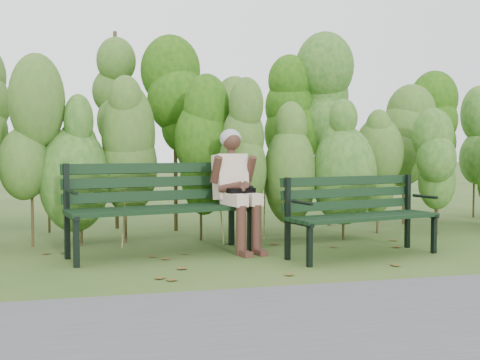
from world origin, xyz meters
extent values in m
plane|color=#2A4C18|center=(0.00, 0.00, 0.00)|extent=(80.00, 80.00, 0.00)
cube|color=#474749|center=(0.00, -2.20, 0.01)|extent=(60.00, 2.50, 0.01)
cylinder|color=#47381E|center=(-2.14, 1.30, 0.40)|extent=(0.03, 0.03, 0.80)
ellipsoid|color=#23581A|center=(-2.14, 1.30, 1.04)|extent=(0.64, 0.64, 1.44)
cylinder|color=#47381E|center=(-1.53, 1.30, 0.40)|extent=(0.03, 0.03, 0.80)
ellipsoid|color=#23581A|center=(-1.53, 1.30, 1.04)|extent=(0.64, 0.64, 1.44)
cylinder|color=#47381E|center=(-0.92, 1.30, 0.40)|extent=(0.03, 0.03, 0.80)
ellipsoid|color=#23581A|center=(-0.92, 1.30, 1.04)|extent=(0.64, 0.64, 1.44)
cylinder|color=#47381E|center=(-0.31, 1.30, 0.40)|extent=(0.03, 0.03, 0.80)
ellipsoid|color=#23581A|center=(-0.31, 1.30, 1.04)|extent=(0.64, 0.64, 1.44)
cylinder|color=#47381E|center=(0.31, 1.30, 0.40)|extent=(0.03, 0.03, 0.80)
ellipsoid|color=#23581A|center=(0.31, 1.30, 1.04)|extent=(0.64, 0.64, 1.44)
cylinder|color=#47381E|center=(0.92, 1.30, 0.40)|extent=(0.03, 0.03, 0.80)
ellipsoid|color=#23581A|center=(0.92, 1.30, 1.04)|extent=(0.64, 0.64, 1.44)
cylinder|color=#47381E|center=(1.53, 1.30, 0.40)|extent=(0.03, 0.03, 0.80)
ellipsoid|color=#23581A|center=(1.53, 1.30, 1.04)|extent=(0.64, 0.64, 1.44)
cylinder|color=#47381E|center=(2.14, 1.30, 0.40)|extent=(0.03, 0.03, 0.80)
ellipsoid|color=#23581A|center=(2.14, 1.30, 1.04)|extent=(0.64, 0.64, 1.44)
cylinder|color=#47381E|center=(2.75, 1.30, 0.40)|extent=(0.03, 0.03, 0.80)
ellipsoid|color=#23581A|center=(2.75, 1.30, 1.04)|extent=(0.64, 0.64, 1.44)
cylinder|color=#47381E|center=(3.36, 1.30, 0.40)|extent=(0.03, 0.03, 0.80)
ellipsoid|color=#23581A|center=(3.36, 1.30, 1.04)|extent=(0.64, 0.64, 1.44)
cylinder|color=#47381E|center=(-1.92, 2.30, 0.55)|extent=(0.04, 0.04, 1.10)
ellipsoid|color=#1B490F|center=(-1.92, 2.30, 1.43)|extent=(0.70, 0.70, 1.98)
cylinder|color=#47381E|center=(-1.15, 2.30, 0.55)|extent=(0.04, 0.04, 1.10)
ellipsoid|color=#1B490F|center=(-1.15, 2.30, 1.43)|extent=(0.70, 0.70, 1.98)
cylinder|color=#47381E|center=(-0.38, 2.30, 0.55)|extent=(0.04, 0.04, 1.10)
ellipsoid|color=#1B490F|center=(-0.38, 2.30, 1.43)|extent=(0.70, 0.70, 1.98)
cylinder|color=#47381E|center=(0.38, 2.30, 0.55)|extent=(0.04, 0.04, 1.10)
ellipsoid|color=#1B490F|center=(0.38, 2.30, 1.43)|extent=(0.70, 0.70, 1.98)
cylinder|color=#47381E|center=(1.15, 2.30, 0.55)|extent=(0.04, 0.04, 1.10)
ellipsoid|color=#1B490F|center=(1.15, 2.30, 1.43)|extent=(0.70, 0.70, 1.98)
cylinder|color=#47381E|center=(1.92, 2.30, 0.55)|extent=(0.04, 0.04, 1.10)
ellipsoid|color=#1B490F|center=(1.92, 2.30, 1.43)|extent=(0.70, 0.70, 1.98)
cylinder|color=#47381E|center=(2.69, 2.30, 0.55)|extent=(0.04, 0.04, 1.10)
ellipsoid|color=#1B490F|center=(2.69, 2.30, 1.43)|extent=(0.70, 0.70, 1.98)
cylinder|color=#47381E|center=(3.46, 2.30, 0.55)|extent=(0.04, 0.04, 1.10)
ellipsoid|color=#1B490F|center=(3.46, 2.30, 1.43)|extent=(0.70, 0.70, 1.98)
cube|color=brown|center=(-1.00, -0.75, 0.00)|extent=(0.11, 0.09, 0.01)
cube|color=brown|center=(-2.21, 0.58, 0.00)|extent=(0.10, 0.11, 0.01)
cube|color=brown|center=(-2.00, -0.04, 0.00)|extent=(0.11, 0.11, 0.01)
cube|color=brown|center=(1.01, -0.20, 0.00)|extent=(0.11, 0.10, 0.01)
cube|color=brown|center=(-0.92, -0.58, 0.00)|extent=(0.11, 0.11, 0.01)
cube|color=brown|center=(0.46, -0.34, 0.00)|extent=(0.11, 0.11, 0.01)
cube|color=brown|center=(-0.84, 0.03, 0.00)|extent=(0.07, 0.09, 0.01)
cube|color=brown|center=(0.61, 0.19, 0.00)|extent=(0.08, 0.10, 0.01)
cube|color=brown|center=(-0.75, -1.11, 0.00)|extent=(0.10, 0.11, 0.01)
cube|color=brown|center=(-0.26, -0.44, 0.00)|extent=(0.10, 0.11, 0.01)
cube|color=brown|center=(1.79, 0.67, 0.00)|extent=(0.11, 0.09, 0.01)
cube|color=brown|center=(-0.59, 0.58, 0.00)|extent=(0.10, 0.08, 0.01)
cube|color=brown|center=(1.66, 0.56, 0.00)|extent=(0.11, 0.11, 0.01)
cube|color=brown|center=(0.33, 0.71, 0.00)|extent=(0.11, 0.11, 0.01)
cube|color=brown|center=(1.59, -1.06, 0.00)|extent=(0.11, 0.11, 0.01)
cube|color=black|center=(-0.68, 0.42, 0.46)|extent=(1.80, 0.54, 0.04)
cube|color=black|center=(-0.71, 0.54, 0.46)|extent=(1.80, 0.54, 0.04)
cube|color=black|center=(-0.74, 0.66, 0.46)|extent=(1.80, 0.54, 0.04)
cube|color=black|center=(-0.77, 0.79, 0.46)|extent=(1.80, 0.54, 0.04)
cube|color=black|center=(-0.79, 0.88, 0.57)|extent=(1.79, 0.49, 0.11)
cube|color=black|center=(-0.80, 0.89, 0.71)|extent=(1.79, 0.49, 0.11)
cube|color=black|center=(-0.80, 0.91, 0.85)|extent=(1.79, 0.49, 0.11)
cube|color=black|center=(-1.53, 0.20, 0.23)|extent=(0.06, 0.06, 0.46)
cube|color=black|center=(-1.63, 0.62, 0.46)|extent=(0.06, 0.06, 0.91)
cube|color=black|center=(-1.57, 0.39, 0.44)|extent=(0.17, 0.51, 0.04)
cylinder|color=black|center=(-1.56, 0.34, 0.66)|extent=(0.13, 0.38, 0.04)
cube|color=black|center=(0.17, 0.61, 0.23)|extent=(0.06, 0.06, 0.46)
cube|color=black|center=(0.07, 1.04, 0.46)|extent=(0.06, 0.06, 0.91)
cube|color=black|center=(0.12, 0.81, 0.44)|extent=(0.17, 0.51, 0.04)
cylinder|color=black|center=(0.14, 0.76, 0.66)|extent=(0.13, 0.38, 0.04)
cube|color=black|center=(1.21, -0.08, 0.39)|extent=(1.54, 0.45, 0.03)
cube|color=black|center=(1.19, 0.02, 0.39)|extent=(1.54, 0.45, 0.03)
cube|color=black|center=(1.16, 0.13, 0.39)|extent=(1.54, 0.45, 0.03)
cube|color=black|center=(1.14, 0.24, 0.39)|extent=(1.54, 0.45, 0.03)
cube|color=black|center=(1.12, 0.31, 0.49)|extent=(1.53, 0.41, 0.09)
cube|color=black|center=(1.12, 0.33, 0.61)|extent=(1.53, 0.41, 0.09)
cube|color=black|center=(1.12, 0.34, 0.73)|extent=(1.53, 0.41, 0.09)
cube|color=black|center=(0.49, -0.26, 0.20)|extent=(0.05, 0.05, 0.39)
cube|color=black|center=(0.40, 0.10, 0.39)|extent=(0.05, 0.05, 0.78)
cube|color=black|center=(0.45, -0.09, 0.37)|extent=(0.14, 0.43, 0.03)
cylinder|color=black|center=(0.46, -0.14, 0.56)|extent=(0.11, 0.32, 0.03)
cube|color=black|center=(1.94, 0.08, 0.20)|extent=(0.05, 0.05, 0.39)
cube|color=black|center=(1.86, 0.44, 0.39)|extent=(0.05, 0.05, 0.78)
cube|color=black|center=(1.90, 0.25, 0.37)|extent=(0.14, 0.43, 0.03)
cylinder|color=black|center=(1.91, 0.21, 0.56)|extent=(0.11, 0.32, 0.03)
cube|color=beige|center=(-0.01, 0.57, 0.54)|extent=(0.22, 0.42, 0.12)
cube|color=beige|center=(0.16, 0.61, 0.54)|extent=(0.22, 0.42, 0.12)
cylinder|color=#45271D|center=(0.03, 0.42, 0.25)|extent=(0.13, 0.13, 0.50)
cylinder|color=#45271D|center=(0.19, 0.46, 0.25)|extent=(0.13, 0.13, 0.50)
cube|color=#45271D|center=(0.05, 0.35, 0.03)|extent=(0.13, 0.20, 0.06)
cube|color=#45271D|center=(0.21, 0.39, 0.03)|extent=(0.13, 0.20, 0.06)
cube|color=beige|center=(0.01, 0.84, 0.76)|extent=(0.39, 0.31, 0.49)
cylinder|color=#45271D|center=(0.02, 0.82, 1.01)|extent=(0.08, 0.08, 0.09)
sphere|color=#45271D|center=(0.02, 0.81, 1.14)|extent=(0.20, 0.20, 0.20)
ellipsoid|color=gray|center=(0.01, 0.84, 1.16)|extent=(0.23, 0.22, 0.21)
cylinder|color=#45271D|center=(-0.16, 0.72, 0.84)|extent=(0.13, 0.21, 0.29)
cylinder|color=#45271D|center=(0.22, 0.82, 0.84)|extent=(0.13, 0.21, 0.29)
cylinder|color=#45271D|center=(-0.04, 0.62, 0.66)|extent=(0.25, 0.22, 0.12)
cylinder|color=#45271D|center=(0.16, 0.67, 0.66)|extent=(0.17, 0.26, 0.12)
sphere|color=#45271D|center=(0.07, 0.59, 0.65)|extent=(0.10, 0.10, 0.10)
cube|color=black|center=(0.07, 0.60, 0.58)|extent=(0.30, 0.18, 0.15)
camera|label=1|loc=(-1.26, -4.92, 1.03)|focal=42.00mm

